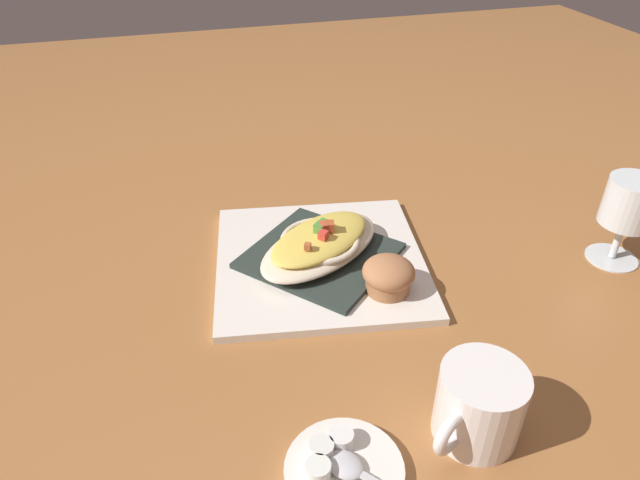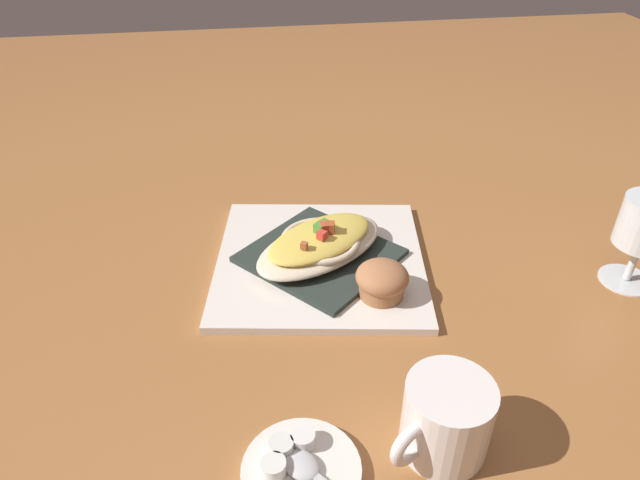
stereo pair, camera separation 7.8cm
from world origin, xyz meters
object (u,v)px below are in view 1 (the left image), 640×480
object	(u,v)px
coffee_mug	(478,408)
creamer_cup_1	(322,449)
creamer_cup_0	(341,439)
spoon	(348,466)
creamer_cup_2	(318,470)
gratin_dish	(320,243)
stemmed_glass	(629,208)
square_plate	(320,261)
muffin	(388,275)
creamer_saucer	(344,471)

from	to	relation	value
coffee_mug	creamer_cup_1	xyz separation A→B (m)	(0.16, -0.01, -0.02)
creamer_cup_0	creamer_cup_1	world-z (taller)	same
spoon	creamer_cup_2	world-z (taller)	creamer_cup_2
gratin_dish	coffee_mug	distance (m)	0.32
stemmed_glass	creamer_cup_0	size ratio (longest dim) A/B	5.28
creamer_cup_1	creamer_cup_0	bearing A→B (deg)	-165.53
creamer_cup_0	coffee_mug	bearing A→B (deg)	174.02
coffee_mug	creamer_cup_0	world-z (taller)	coffee_mug
creamer_cup_0	creamer_cup_2	world-z (taller)	same
square_plate	stemmed_glass	size ratio (longest dim) A/B	2.27
spoon	creamer_cup_2	distance (m)	0.03
muffin	spoon	distance (m)	0.27
muffin	coffee_mug	world-z (taller)	coffee_mug
gratin_dish	creamer_cup_2	bearing A→B (deg)	73.84
coffee_mug	creamer_cup_1	size ratio (longest dim) A/B	4.54
spoon	creamer_cup_0	distance (m)	0.03
square_plate	creamer_saucer	size ratio (longest dim) A/B	2.54
coffee_mug	spoon	bearing A→B (deg)	5.75
muffin	coffee_mug	xyz separation A→B (m)	(-0.01, 0.22, 0.00)
creamer_cup_1	coffee_mug	bearing A→B (deg)	176.85
gratin_dish	creamer_saucer	bearing A→B (deg)	78.05
stemmed_glass	spoon	world-z (taller)	stemmed_glass
coffee_mug	creamer_cup_1	world-z (taller)	coffee_mug
gratin_dish	stemmed_glass	distance (m)	0.42
square_plate	creamer_cup_0	xyz separation A→B (m)	(0.06, 0.30, 0.01)
creamer_saucer	creamer_cup_1	distance (m)	0.03
square_plate	gratin_dish	world-z (taller)	gratin_dish
creamer_cup_0	muffin	bearing A→B (deg)	-121.91
spoon	creamer_cup_2	xyz separation A→B (m)	(0.03, -0.00, 0.00)
creamer_saucer	creamer_cup_1	world-z (taller)	creamer_cup_1
creamer_saucer	spoon	bearing A→B (deg)	130.26
creamer_cup_0	creamer_cup_1	size ratio (longest dim) A/B	1.00
square_plate	creamer_cup_2	world-z (taller)	creamer_cup_2
coffee_mug	creamer_saucer	size ratio (longest dim) A/B	0.96
muffin	stemmed_glass	world-z (taller)	stemmed_glass
creamer_cup_1	creamer_cup_2	distance (m)	0.02
spoon	creamer_cup_1	distance (m)	0.03
creamer_cup_0	spoon	bearing A→B (deg)	84.98
creamer_saucer	spoon	size ratio (longest dim) A/B	1.33
square_plate	spoon	world-z (taller)	spoon
muffin	creamer_cup_0	bearing A→B (deg)	58.09
creamer_cup_2	coffee_mug	bearing A→B (deg)	-175.97
square_plate	stemmed_glass	bearing A→B (deg)	165.96
gratin_dish	spoon	bearing A→B (deg)	78.59
coffee_mug	creamer_cup_2	xyz separation A→B (m)	(0.17, 0.01, -0.02)
gratin_dish	spoon	distance (m)	0.33
gratin_dish	creamer_cup_2	xyz separation A→B (m)	(0.09, 0.32, -0.02)
spoon	creamer_cup_1	size ratio (longest dim) A/B	3.54
gratin_dish	muffin	distance (m)	0.11
spoon	creamer_cup_1	bearing A→B (deg)	-49.74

